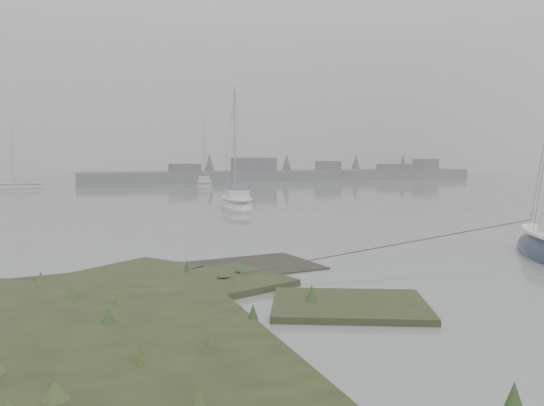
{
  "coord_description": "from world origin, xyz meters",
  "views": [
    {
      "loc": [
        -5.51,
        -10.9,
        3.47
      ],
      "look_at": [
        1.48,
        6.83,
        1.8
      ],
      "focal_mm": 35.0,
      "sensor_mm": 36.0,
      "label": 1
    }
  ],
  "objects": [
    {
      "name": "sailboat_far_b",
      "position": [
        9.29,
        47.48,
        0.25
      ],
      "size": [
        3.39,
        6.0,
        8.05
      ],
      "rotation": [
        0.0,
        0.0,
        -0.28
      ],
      "color": "#9FA5A8",
      "rests_on": "ground"
    },
    {
      "name": "sailboat_far_c",
      "position": [
        -9.87,
        52.09,
        0.21
      ],
      "size": [
        4.93,
        1.69,
        6.92
      ],
      "rotation": [
        0.0,
        0.0,
        1.55
      ],
      "color": "silver",
      "rests_on": "ground"
    },
    {
      "name": "far_shoreline",
      "position": [
        26.84,
        61.9,
        0.85
      ],
      "size": [
        60.0,
        8.0,
        4.15
      ],
      "color": "#4C4F51",
      "rests_on": "ground"
    },
    {
      "name": "ground",
      "position": [
        0.0,
        30.0,
        0.0
      ],
      "size": [
        160.0,
        160.0,
        0.0
      ],
      "primitive_type": "plane",
      "color": "slate",
      "rests_on": "ground"
    },
    {
      "name": "sailboat_white",
      "position": [
        5.22,
        22.73,
        0.27
      ],
      "size": [
        3.11,
        6.52,
        8.84
      ],
      "rotation": [
        0.0,
        0.0,
        -0.17
      ],
      "color": "silver",
      "rests_on": "ground"
    }
  ]
}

